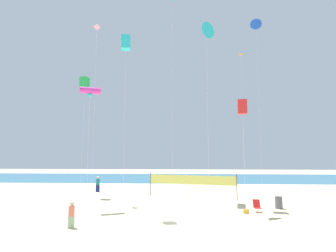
{
  "coord_description": "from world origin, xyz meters",
  "views": [
    {
      "loc": [
        0.32,
        -16.67,
        4.24
      ],
      "look_at": [
        -1.14,
        11.12,
        7.34
      ],
      "focal_mm": 27.77,
      "sensor_mm": 36.0,
      "label": 1
    }
  ],
  "objects_px": {
    "beachgoer_coral_shirt": "(71,214)",
    "trash_barrel": "(279,203)",
    "kite_cyan_delta": "(206,31)",
    "kite_cyan_box": "(126,43)",
    "folding_beach_chair": "(257,206)",
    "kite_green_box": "(85,83)",
    "kite_pink_diamond": "(97,33)",
    "beachgoer_teal_shirt": "(98,184)",
    "kite_magenta_tube": "(90,91)",
    "beach_handbag": "(246,211)",
    "kite_red_box": "(242,107)",
    "kite_orange_diamond": "(241,61)",
    "kite_blue_delta": "(256,25)",
    "volleyball_net": "(192,181)"
  },
  "relations": [
    {
      "from": "kite_cyan_delta",
      "to": "kite_magenta_tube",
      "type": "height_order",
      "value": "kite_cyan_delta"
    },
    {
      "from": "beachgoer_teal_shirt",
      "to": "kite_pink_diamond",
      "type": "relative_size",
      "value": 0.1
    },
    {
      "from": "kite_pink_diamond",
      "to": "kite_green_box",
      "type": "height_order",
      "value": "kite_pink_diamond"
    },
    {
      "from": "beachgoer_coral_shirt",
      "to": "trash_barrel",
      "type": "bearing_deg",
      "value": 17.0
    },
    {
      "from": "volleyball_net",
      "to": "beachgoer_teal_shirt",
      "type": "bearing_deg",
      "value": 163.0
    },
    {
      "from": "folding_beach_chair",
      "to": "kite_magenta_tube",
      "type": "distance_m",
      "value": 15.96
    },
    {
      "from": "kite_blue_delta",
      "to": "kite_pink_diamond",
      "type": "bearing_deg",
      "value": -153.46
    },
    {
      "from": "kite_orange_diamond",
      "to": "kite_red_box",
      "type": "height_order",
      "value": "kite_orange_diamond"
    },
    {
      "from": "kite_pink_diamond",
      "to": "kite_red_box",
      "type": "relative_size",
      "value": 1.95
    },
    {
      "from": "beach_handbag",
      "to": "kite_cyan_box",
      "type": "relative_size",
      "value": 0.03
    },
    {
      "from": "trash_barrel",
      "to": "kite_orange_diamond",
      "type": "bearing_deg",
      "value": 87.56
    },
    {
      "from": "beachgoer_coral_shirt",
      "to": "kite_pink_diamond",
      "type": "height_order",
      "value": "kite_pink_diamond"
    },
    {
      "from": "beachgoer_teal_shirt",
      "to": "trash_barrel",
      "type": "xyz_separation_m",
      "value": [
        17.38,
        -8.43,
        -0.48
      ]
    },
    {
      "from": "beach_handbag",
      "to": "kite_magenta_tube",
      "type": "relative_size",
      "value": 0.04
    },
    {
      "from": "kite_cyan_delta",
      "to": "kite_cyan_box",
      "type": "height_order",
      "value": "kite_cyan_delta"
    },
    {
      "from": "kite_pink_diamond",
      "to": "volleyball_net",
      "type": "bearing_deg",
      "value": 14.9
    },
    {
      "from": "trash_barrel",
      "to": "kite_cyan_delta",
      "type": "xyz_separation_m",
      "value": [
        -5.56,
        -0.68,
        14.09
      ]
    },
    {
      "from": "beachgoer_teal_shirt",
      "to": "kite_green_box",
      "type": "xyz_separation_m",
      "value": [
        -0.83,
        -2.98,
        11.07
      ]
    },
    {
      "from": "beach_handbag",
      "to": "volleyball_net",
      "type": "bearing_deg",
      "value": 117.69
    },
    {
      "from": "trash_barrel",
      "to": "folding_beach_chair",
      "type": "bearing_deg",
      "value": -147.84
    },
    {
      "from": "beachgoer_teal_shirt",
      "to": "kite_magenta_tube",
      "type": "distance_m",
      "value": 12.88
    },
    {
      "from": "beachgoer_teal_shirt",
      "to": "kite_magenta_tube",
      "type": "bearing_deg",
      "value": -160.21
    },
    {
      "from": "beachgoer_coral_shirt",
      "to": "beach_handbag",
      "type": "distance_m",
      "value": 11.99
    },
    {
      "from": "trash_barrel",
      "to": "kite_magenta_tube",
      "type": "relative_size",
      "value": 0.1
    },
    {
      "from": "folding_beach_chair",
      "to": "kite_green_box",
      "type": "height_order",
      "value": "kite_green_box"
    },
    {
      "from": "beachgoer_coral_shirt",
      "to": "kite_green_box",
      "type": "xyz_separation_m",
      "value": [
        -4.04,
        11.68,
        11.21
      ]
    },
    {
      "from": "kite_pink_diamond",
      "to": "kite_cyan_delta",
      "type": "xyz_separation_m",
      "value": [
        10.51,
        -3.36,
        -1.72
      ]
    },
    {
      "from": "beach_handbag",
      "to": "beachgoer_coral_shirt",
      "type": "bearing_deg",
      "value": -158.56
    },
    {
      "from": "folding_beach_chair",
      "to": "kite_cyan_delta",
      "type": "xyz_separation_m",
      "value": [
        -3.5,
        0.62,
        14.1
      ]
    },
    {
      "from": "kite_red_box",
      "to": "kite_cyan_box",
      "type": "height_order",
      "value": "kite_cyan_box"
    },
    {
      "from": "kite_pink_diamond",
      "to": "kite_green_box",
      "type": "relative_size",
      "value": 1.35
    },
    {
      "from": "beach_handbag",
      "to": "kite_blue_delta",
      "type": "xyz_separation_m",
      "value": [
        5.32,
        13.71,
        21.3
      ]
    },
    {
      "from": "beachgoer_teal_shirt",
      "to": "kite_green_box",
      "type": "bearing_deg",
      "value": 171.38
    },
    {
      "from": "kite_blue_delta",
      "to": "kite_green_box",
      "type": "xyz_separation_m",
      "value": [
        -20.5,
        -6.41,
        -9.44
      ]
    },
    {
      "from": "kite_orange_diamond",
      "to": "kite_blue_delta",
      "type": "height_order",
      "value": "kite_blue_delta"
    },
    {
      "from": "beachgoer_coral_shirt",
      "to": "kite_cyan_box",
      "type": "relative_size",
      "value": 0.11
    },
    {
      "from": "trash_barrel",
      "to": "kite_red_box",
      "type": "relative_size",
      "value": 0.11
    },
    {
      "from": "beach_handbag",
      "to": "kite_blue_delta",
      "type": "bearing_deg",
      "value": 68.81
    },
    {
      "from": "trash_barrel",
      "to": "beach_handbag",
      "type": "xyz_separation_m",
      "value": [
        -3.02,
        -1.85,
        -0.32
      ]
    },
    {
      "from": "beachgoer_coral_shirt",
      "to": "beach_handbag",
      "type": "relative_size",
      "value": 3.91
    },
    {
      "from": "beach_handbag",
      "to": "kite_red_box",
      "type": "relative_size",
      "value": 0.04
    },
    {
      "from": "beachgoer_coral_shirt",
      "to": "kite_orange_diamond",
      "type": "relative_size",
      "value": 0.08
    },
    {
      "from": "volleyball_net",
      "to": "kite_orange_diamond",
      "type": "relative_size",
      "value": 0.48
    },
    {
      "from": "kite_pink_diamond",
      "to": "kite_blue_delta",
      "type": "height_order",
      "value": "kite_blue_delta"
    },
    {
      "from": "folding_beach_chair",
      "to": "kite_magenta_tube",
      "type": "height_order",
      "value": "kite_magenta_tube"
    },
    {
      "from": "beach_handbag",
      "to": "kite_blue_delta",
      "type": "height_order",
      "value": "kite_blue_delta"
    },
    {
      "from": "kite_orange_diamond",
      "to": "kite_blue_delta",
      "type": "relative_size",
      "value": 0.82
    },
    {
      "from": "folding_beach_chair",
      "to": "kite_green_box",
      "type": "relative_size",
      "value": 0.07
    },
    {
      "from": "beachgoer_teal_shirt",
      "to": "kite_red_box",
      "type": "bearing_deg",
      "value": -113.33
    },
    {
      "from": "trash_barrel",
      "to": "kite_cyan_delta",
      "type": "relative_size",
      "value": 0.06
    }
  ]
}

